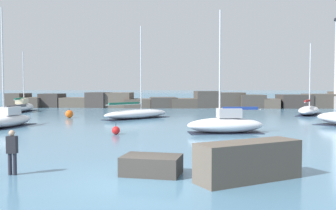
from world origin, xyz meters
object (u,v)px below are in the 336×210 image
object	(u,v)px
sailboat_moored_1	(137,114)
person_on_rocks	(12,150)
sailboat_moored_4	(23,107)
mooring_buoy_orange_near	(69,114)
sailboat_moored_0	(226,124)
sailboat_moored_3	(8,119)
mooring_buoy_far_side	(116,130)
sailboat_moored_2	(309,110)

from	to	relation	value
sailboat_moored_1	person_on_rocks	size ratio (longest dim) A/B	5.65
sailboat_moored_4	person_on_rocks	distance (m)	36.50
sailboat_moored_4	mooring_buoy_orange_near	bearing A→B (deg)	-44.80
sailboat_moored_0	sailboat_moored_3	xyz separation A→B (m)	(-16.83, 2.57, -0.04)
mooring_buoy_far_side	sailboat_moored_1	bearing A→B (deg)	92.19
sailboat_moored_3	mooring_buoy_orange_near	xyz separation A→B (m)	(2.01, 8.72, -0.20)
sailboat_moored_1	sailboat_moored_3	bearing A→B (deg)	-136.89
sailboat_moored_0	mooring_buoy_far_side	xyz separation A→B (m)	(-7.39, -1.30, -0.36)
sailboat_moored_3	person_on_rocks	xyz separation A→B (m)	(8.06, -15.45, 0.31)
sailboat_moored_0	mooring_buoy_orange_near	distance (m)	18.63
sailboat_moored_4	mooring_buoy_far_side	world-z (taller)	sailboat_moored_4
sailboat_moored_1	person_on_rocks	world-z (taller)	sailboat_moored_1
sailboat_moored_1	sailboat_moored_4	distance (m)	18.59
sailboat_moored_0	sailboat_moored_2	bearing A→B (deg)	58.11
sailboat_moored_2	mooring_buoy_far_side	bearing A→B (deg)	-134.20
sailboat_moored_3	person_on_rocks	world-z (taller)	sailboat_moored_3
mooring_buoy_orange_near	sailboat_moored_0	bearing A→B (deg)	-37.31
sailboat_moored_4	mooring_buoy_orange_near	xyz separation A→B (m)	(9.10, -9.04, -0.22)
mooring_buoy_far_side	mooring_buoy_orange_near	bearing A→B (deg)	120.54
mooring_buoy_orange_near	person_on_rocks	size ratio (longest dim) A/B	0.61
sailboat_moored_0	sailboat_moored_4	bearing A→B (deg)	139.64
sailboat_moored_0	sailboat_moored_1	distance (m)	13.50
sailboat_moored_4	sailboat_moored_0	bearing A→B (deg)	-40.36
sailboat_moored_0	sailboat_moored_3	world-z (taller)	sailboat_moored_3
mooring_buoy_far_side	sailboat_moored_0	bearing A→B (deg)	9.95
sailboat_moored_0	mooring_buoy_orange_near	xyz separation A→B (m)	(-14.82, 11.29, -0.24)
mooring_buoy_orange_near	sailboat_moored_2	bearing A→B (deg)	13.59
sailboat_moored_4	mooring_buoy_far_side	size ratio (longest dim) A/B	10.35
sailboat_moored_3	person_on_rocks	size ratio (longest dim) A/B	5.67
sailboat_moored_2	sailboat_moored_4	bearing A→B (deg)	175.36
sailboat_moored_2	mooring_buoy_far_side	world-z (taller)	sailboat_moored_2
sailboat_moored_1	mooring_buoy_orange_near	distance (m)	6.97
person_on_rocks	mooring_buoy_far_side	bearing A→B (deg)	83.18
sailboat_moored_3	sailboat_moored_4	bearing A→B (deg)	111.77
sailboat_moored_2	mooring_buoy_orange_near	world-z (taller)	sailboat_moored_2
sailboat_moored_2	sailboat_moored_4	xyz separation A→B (m)	(-34.82, 2.83, 0.11)
sailboat_moored_0	sailboat_moored_2	xyz separation A→B (m)	(10.90, 17.51, -0.13)
sailboat_moored_2	person_on_rocks	world-z (taller)	sailboat_moored_2
mooring_buoy_orange_near	mooring_buoy_far_side	xyz separation A→B (m)	(7.43, -12.59, -0.12)
sailboat_moored_0	sailboat_moored_4	world-z (taller)	sailboat_moored_0
sailboat_moored_0	sailboat_moored_1	world-z (taller)	sailboat_moored_1
sailboat_moored_2	mooring_buoy_far_side	xyz separation A→B (m)	(-18.29, -18.80, -0.24)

